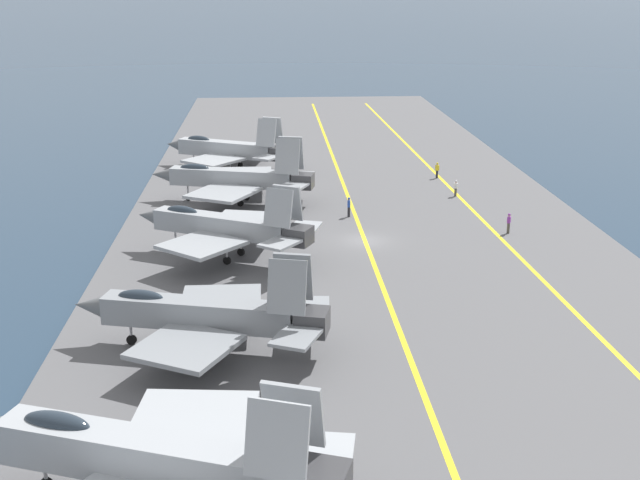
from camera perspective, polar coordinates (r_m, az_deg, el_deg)
name	(u,v)px	position (r m, az deg, el deg)	size (l,w,h in m)	color
ground_plane	(365,245)	(67.03, 3.20, -0.36)	(2000.00, 2000.00, 0.00)	#23384C
carrier_deck	(365,243)	(66.97, 3.20, -0.19)	(174.01, 41.75, 0.40)	#565659
deck_stripe_foul_line	(500,238)	(69.19, 12.69, 0.16)	(156.61, 0.36, 0.01)	yellow
deck_stripe_centerline	(365,240)	(66.90, 3.21, -0.03)	(156.61, 0.36, 0.01)	yellow
parked_jet_nearest	(150,458)	(33.81, -12.02, -14.95)	(14.04, 16.95, 6.28)	#9EA3A8
parked_jet_second	(205,314)	(46.87, -8.21, -5.23)	(12.19, 15.37, 6.16)	gray
parked_jet_third	(225,226)	(62.03, -6.77, 0.98)	(12.53, 15.00, 6.26)	#93999E
parked_jet_fourth	(235,178)	(78.05, -6.04, 4.41)	(14.05, 16.25, 6.64)	#93999E
parked_jet_fifth	(229,149)	(92.66, -6.52, 6.43)	(13.16, 15.61, 6.22)	#9EA3A8
crew_yellow_vest	(437,170)	(88.91, 8.33, 4.98)	(0.36, 0.44, 1.75)	#232328
crew_purple_vest	(509,222)	(70.30, 13.28, 1.23)	(0.46, 0.41, 1.77)	#4C473D
crew_white_vest	(456,187)	(81.55, 9.63, 3.71)	(0.37, 0.45, 1.67)	#4C473D
crew_blue_vest	(349,206)	(73.31, 2.07, 2.43)	(0.41, 0.30, 1.85)	#232328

